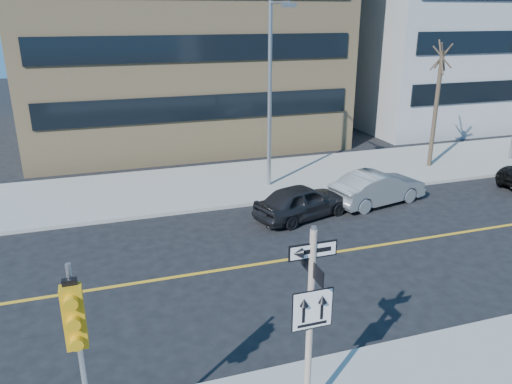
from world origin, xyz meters
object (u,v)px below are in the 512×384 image
object	(u,v)px
traffic_signal	(77,334)
street_tree_west	(442,60)
sign_pole	(310,315)
parked_car_a	(302,201)
parked_car_b	(378,188)
streetlight_a	(272,85)

from	to	relation	value
traffic_signal	street_tree_west	xyz separation A→B (m)	(17.00, 13.96, 2.50)
sign_pole	parked_car_a	distance (m)	10.65
parked_car_a	parked_car_b	world-z (taller)	parked_car_b
traffic_signal	parked_car_a	size ratio (longest dim) A/B	0.99
streetlight_a	street_tree_west	xyz separation A→B (m)	(9.00, 0.54, 0.77)
street_tree_west	streetlight_a	bearing A→B (deg)	-176.55
parked_car_a	streetlight_a	distance (m)	5.42
sign_pole	parked_car_a	bearing A→B (deg)	67.40
sign_pole	streetlight_a	distance (m)	14.05
parked_car_a	parked_car_b	distance (m)	3.69
sign_pole	street_tree_west	size ratio (longest dim) A/B	0.64
traffic_signal	parked_car_b	bearing A→B (deg)	41.37
parked_car_b	street_tree_west	world-z (taller)	street_tree_west
sign_pole	parked_car_b	distance (m)	12.86
streetlight_a	street_tree_west	size ratio (longest dim) A/B	1.26
streetlight_a	parked_car_a	bearing A→B (deg)	-89.42
streetlight_a	parked_car_b	bearing A→B (deg)	-40.14
sign_pole	parked_car_b	bearing A→B (deg)	52.83
traffic_signal	parked_car_b	world-z (taller)	traffic_signal
traffic_signal	parked_car_b	xyz separation A→B (m)	(11.70, 10.30, -2.32)
street_tree_west	traffic_signal	bearing A→B (deg)	-140.61
traffic_signal	streetlight_a	distance (m)	15.72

